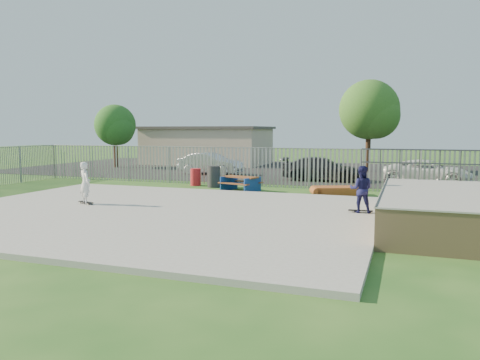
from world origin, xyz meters
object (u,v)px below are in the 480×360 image
(funbox, at_px, (337,191))
(trash_bin_grey, at_px, (214,177))
(trash_bin_red, at_px, (196,177))
(tree_left, at_px, (115,125))
(skater_navy, at_px, (361,189))
(car_white, at_px, (428,172))
(car_silver, at_px, (211,164))
(picnic_table, at_px, (241,184))
(tree_mid, at_px, (369,110))
(skater_white, at_px, (85,183))
(car_dark, at_px, (322,169))

(funbox, relative_size, trash_bin_grey, 2.01)
(trash_bin_red, height_order, tree_left, tree_left)
(skater_navy, bearing_deg, car_white, -105.95)
(car_silver, bearing_deg, picnic_table, -142.78)
(car_silver, height_order, tree_left, tree_left)
(car_silver, height_order, skater_navy, skater_navy)
(car_silver, bearing_deg, tree_mid, -53.67)
(picnic_table, bearing_deg, skater_white, -103.65)
(trash_bin_grey, distance_m, car_dark, 6.72)
(car_dark, bearing_deg, trash_bin_red, 125.08)
(funbox, distance_m, skater_white, 10.69)
(trash_bin_red, distance_m, skater_navy, 10.96)
(picnic_table, distance_m, tree_left, 17.48)
(car_dark, xyz_separation_m, skater_white, (-6.74, -12.29, 0.25))
(funbox, xyz_separation_m, trash_bin_red, (-7.55, 1.27, 0.25))
(funbox, relative_size, trash_bin_red, 2.43)
(trash_bin_red, relative_size, skater_white, 0.57)
(trash_bin_red, relative_size, car_white, 0.19)
(trash_bin_grey, bearing_deg, car_silver, 114.52)
(car_silver, xyz_separation_m, tree_mid, (9.48, 5.89, 3.58))
(skater_white, bearing_deg, funbox, -110.45)
(picnic_table, xyz_separation_m, funbox, (4.57, 0.07, -0.17))
(funbox, distance_m, car_white, 7.33)
(tree_mid, xyz_separation_m, skater_navy, (1.19, -18.00, -3.37))
(funbox, bearing_deg, car_white, 36.38)
(trash_bin_red, relative_size, car_silver, 0.21)
(trash_bin_red, height_order, tree_mid, tree_mid)
(funbox, distance_m, tree_left, 21.29)
(trash_bin_red, bearing_deg, car_silver, 105.73)
(tree_mid, bearing_deg, car_silver, -148.17)
(car_white, xyz_separation_m, skater_white, (-12.39, -12.68, 0.27))
(picnic_table, relative_size, car_silver, 0.48)
(tree_left, height_order, skater_navy, tree_left)
(skater_navy, bearing_deg, tree_left, -40.23)
(car_white, bearing_deg, car_dark, 103.29)
(trash_bin_grey, xyz_separation_m, tree_mid, (6.64, 12.11, 3.76))
(trash_bin_grey, bearing_deg, trash_bin_red, 164.23)
(tree_mid, bearing_deg, skater_navy, -86.23)
(car_dark, bearing_deg, car_silver, 77.04)
(picnic_table, relative_size, car_dark, 0.44)
(picnic_table, bearing_deg, trash_bin_red, 173.05)
(car_dark, bearing_deg, trash_bin_grey, 133.49)
(tree_left, bearing_deg, car_silver, -17.51)
(picnic_table, relative_size, skater_navy, 1.29)
(skater_white, bearing_deg, trash_bin_red, -64.65)
(picnic_table, bearing_deg, trash_bin_grey, 168.11)
(skater_white, bearing_deg, trash_bin_grey, -73.64)
(car_white, bearing_deg, trash_bin_red, 122.23)
(skater_navy, bearing_deg, car_dark, -76.82)
(funbox, bearing_deg, tree_mid, 68.04)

